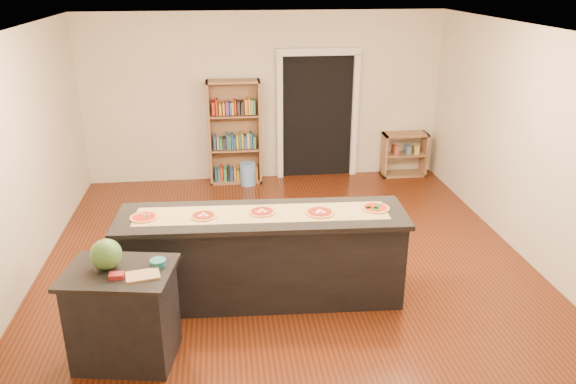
{
  "coord_description": "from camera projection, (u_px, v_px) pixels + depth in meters",
  "views": [
    {
      "loc": [
        -0.72,
        -5.8,
        3.4
      ],
      "look_at": [
        0.0,
        0.2,
        1.0
      ],
      "focal_mm": 35.0,
      "sensor_mm": 36.0,
      "label": 1
    }
  ],
  "objects": [
    {
      "name": "room",
      "position": [
        290.0,
        165.0,
        6.17
      ],
      "size": [
        6.0,
        7.0,
        2.8
      ],
      "color": "beige",
      "rests_on": "ground"
    },
    {
      "name": "doorway",
      "position": [
        318.0,
        108.0,
        9.54
      ],
      "size": [
        1.4,
        0.09,
        2.21
      ],
      "color": "black",
      "rests_on": "room"
    },
    {
      "name": "kitchen_island",
      "position": [
        263.0,
        256.0,
        6.08
      ],
      "size": [
        3.05,
        0.83,
        1.01
      ],
      "rotation": [
        0.0,
        0.0,
        -0.05
      ],
      "color": "black",
      "rests_on": "ground"
    },
    {
      "name": "side_counter",
      "position": [
        124.0,
        315.0,
        5.1
      ],
      "size": [
        0.95,
        0.69,
        0.94
      ],
      "rotation": [
        0.0,
        0.0,
        -0.17
      ],
      "color": "black",
      "rests_on": "ground"
    },
    {
      "name": "bookshelf",
      "position": [
        235.0,
        133.0,
        9.35
      ],
      "size": [
        0.87,
        0.31,
        1.74
      ],
      "primitive_type": "cube",
      "color": "#936A47",
      "rests_on": "ground"
    },
    {
      "name": "low_shelf",
      "position": [
        404.0,
        154.0,
        9.85
      ],
      "size": [
        0.77,
        0.33,
        0.77
      ],
      "primitive_type": "cube",
      "color": "#936A47",
      "rests_on": "ground"
    },
    {
      "name": "waste_bin",
      "position": [
        248.0,
        174.0,
        9.46
      ],
      "size": [
        0.26,
        0.26,
        0.38
      ],
      "primitive_type": "cylinder",
      "color": "#679AE6",
      "rests_on": "ground"
    },
    {
      "name": "kraft_paper",
      "position": [
        262.0,
        214.0,
        5.9
      ],
      "size": [
        2.67,
        0.61,
        0.0
      ],
      "primitive_type": "cube",
      "rotation": [
        0.0,
        0.0,
        -0.05
      ],
      "color": "tan",
      "rests_on": "kitchen_island"
    },
    {
      "name": "watermelon",
      "position": [
        106.0,
        254.0,
        4.92
      ],
      "size": [
        0.27,
        0.27,
        0.27
      ],
      "primitive_type": "sphere",
      "color": "#144214",
      "rests_on": "side_counter"
    },
    {
      "name": "cutting_board",
      "position": [
        143.0,
        275.0,
        4.83
      ],
      "size": [
        0.31,
        0.24,
        0.02
      ],
      "primitive_type": "cube",
      "rotation": [
        0.0,
        0.0,
        0.19
      ],
      "color": "tan",
      "rests_on": "side_counter"
    },
    {
      "name": "package_red",
      "position": [
        117.0,
        276.0,
        4.8
      ],
      "size": [
        0.12,
        0.09,
        0.04
      ],
      "primitive_type": "cube",
      "rotation": [
        0.0,
        0.0,
        0.0
      ],
      "color": "maroon",
      "rests_on": "side_counter"
    },
    {
      "name": "package_teal",
      "position": [
        158.0,
        263.0,
        5.0
      ],
      "size": [
        0.14,
        0.14,
        0.05
      ],
      "primitive_type": "cylinder",
      "color": "#195966",
      "rests_on": "side_counter"
    },
    {
      "name": "pizza_a",
      "position": [
        144.0,
        217.0,
        5.79
      ],
      "size": [
        0.31,
        0.31,
        0.02
      ],
      "color": "tan",
      "rests_on": "kitchen_island"
    },
    {
      "name": "pizza_b",
      "position": [
        203.0,
        216.0,
        5.82
      ],
      "size": [
        0.28,
        0.28,
        0.02
      ],
      "color": "tan",
      "rests_on": "kitchen_island"
    },
    {
      "name": "pizza_c",
      "position": [
        262.0,
        212.0,
        5.92
      ],
      "size": [
        0.28,
        0.28,
        0.02
      ],
      "color": "tan",
      "rests_on": "kitchen_island"
    },
    {
      "name": "pizza_d",
      "position": [
        320.0,
        212.0,
        5.91
      ],
      "size": [
        0.33,
        0.33,
        0.02
      ],
      "color": "tan",
      "rests_on": "kitchen_island"
    },
    {
      "name": "pizza_e",
      "position": [
        375.0,
        208.0,
        6.02
      ],
      "size": [
        0.31,
        0.31,
        0.02
      ],
      "color": "tan",
      "rests_on": "kitchen_island"
    }
  ]
}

